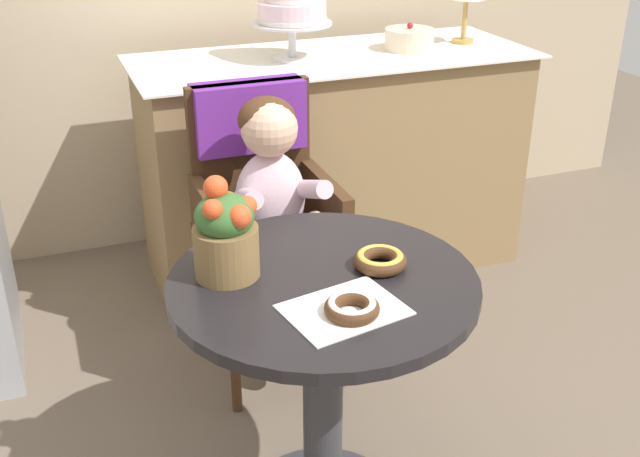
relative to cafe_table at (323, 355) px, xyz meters
The scene contains 10 objects.
cafe_table is the anchor object (origin of this frame).
wicker_chair 0.78m from the cafe_table, 84.25° to the left, with size 0.42×0.45×0.95m.
seated_child 0.64m from the cafe_table, 82.79° to the left, with size 0.27×0.32×0.73m.
paper_napkin 0.26m from the cafe_table, 93.43° to the right, with size 0.25×0.19×0.00m, color white.
donut_front 0.27m from the cafe_table, ahead, with size 0.13×0.13×0.04m.
donut_mid 0.29m from the cafe_table, 89.26° to the right, with size 0.12×0.12×0.04m.
flower_vase 0.39m from the cafe_table, 154.31° to the left, with size 0.15×0.15×0.24m.
display_counter 1.41m from the cafe_table, 67.07° to the left, with size 1.56×0.62×0.90m.
tiered_cake_stand 1.48m from the cafe_table, 73.68° to the left, with size 0.30×0.30×0.33m.
round_layer_cake 1.61m from the cafe_table, 56.11° to the left, with size 0.19×0.19×0.11m.
Camera 1 is at (-0.55, -1.42, 1.59)m, focal length 42.92 mm.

